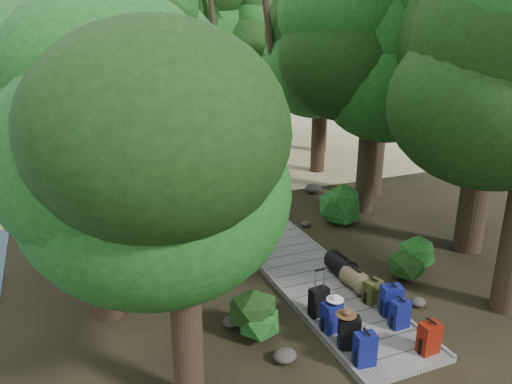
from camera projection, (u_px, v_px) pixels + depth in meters
name	position (u px, v px, depth m)	size (l,w,h in m)	color
ground	(290.00, 259.00, 13.28)	(120.00, 120.00, 0.00)	#332A19
sand_beach	(161.00, 136.00, 27.24)	(40.00, 22.00, 0.02)	tan
boardwalk	(274.00, 242.00, 14.13)	(2.00, 12.00, 0.12)	gray
backpack_left_a	(365.00, 347.00, 8.94)	(0.37, 0.26, 0.70)	navy
backpack_left_b	(349.00, 331.00, 9.40)	(0.39, 0.28, 0.72)	black
backpack_left_c	(332.00, 315.00, 9.91)	(0.38, 0.27, 0.71)	navy
backpack_right_a	(429.00, 336.00, 9.28)	(0.38, 0.27, 0.68)	maroon
backpack_right_b	(400.00, 313.00, 10.05)	(0.36, 0.25, 0.65)	navy
backpack_right_c	(391.00, 299.00, 10.48)	(0.42, 0.30, 0.72)	navy
backpack_right_d	(373.00, 290.00, 10.94)	(0.38, 0.27, 0.58)	#444418
duffel_right_khaki	(355.00, 279.00, 11.56)	(0.45, 0.67, 0.45)	olive
duffel_right_black	(341.00, 265.00, 12.18)	(0.48, 0.77, 0.48)	black
suitcase_on_boardwalk	(319.00, 302.00, 10.45)	(0.41, 0.22, 0.63)	black
lone_suitcase_on_sand	(214.00, 169.00, 20.06)	(0.40, 0.23, 0.63)	black
hat_brown	(346.00, 312.00, 9.25)	(0.39, 0.39, 0.12)	#51351E
hat_white	(335.00, 297.00, 9.78)	(0.35, 0.35, 0.12)	silver
kayak	(113.00, 162.00, 21.50)	(0.79, 3.62, 0.36)	#BB3A10
sun_lounger	(253.00, 154.00, 22.38)	(0.57, 1.78, 0.57)	silver
tree_right_b	(497.00, 50.00, 12.10)	(5.98, 5.98, 10.67)	black
tree_right_c	(372.00, 82.00, 15.26)	(4.86, 4.86, 8.41)	black
tree_right_d	(382.00, 52.00, 16.53)	(5.44, 5.44, 9.98)	black
tree_right_e	(321.00, 69.00, 19.53)	(4.63, 4.63, 8.33)	black
tree_right_f	(323.00, 55.00, 22.65)	(5.01, 5.01, 8.95)	black
tree_left_a	(180.00, 206.00, 7.13)	(4.21, 4.21, 7.02)	black
tree_left_b	(87.00, 116.00, 9.36)	(4.80, 4.80, 8.63)	black
tree_left_c	(127.00, 102.00, 13.04)	(4.58, 4.58, 7.97)	black
tree_back_a	(137.00, 56.00, 24.54)	(4.96, 4.96, 8.59)	black
tree_back_b	(184.00, 35.00, 25.61)	(5.86, 5.86, 10.47)	black
tree_back_c	(258.00, 54.00, 27.06)	(4.73, 4.73, 8.51)	black
tree_back_d	(48.00, 71.00, 22.69)	(4.56, 4.56, 7.60)	black
palm_right_a	(279.00, 87.00, 18.51)	(4.28, 4.28, 7.30)	#114013
palm_right_b	(279.00, 72.00, 22.95)	(3.87, 3.87, 7.48)	#114013
palm_right_c	(229.00, 68.00, 24.20)	(4.78, 4.78, 7.60)	#114013
palm_left_a	(78.00, 108.00, 16.15)	(4.14, 4.14, 6.59)	#114013
rock_left_a	(285.00, 356.00, 9.27)	(0.44, 0.40, 0.24)	#4C473F
rock_left_b	(232.00, 321.00, 10.35)	(0.39, 0.35, 0.21)	#4C473F
rock_left_c	(236.00, 248.00, 13.57)	(0.56, 0.50, 0.31)	#4C473F
rock_left_d	(179.00, 227.00, 15.06)	(0.34, 0.31, 0.19)	#4C473F
rock_right_a	(418.00, 302.00, 11.07)	(0.34, 0.31, 0.19)	#4C473F
rock_right_b	(419.00, 261.00, 12.82)	(0.53, 0.47, 0.29)	#4C473F
rock_right_c	(305.00, 224.00, 15.34)	(0.29, 0.26, 0.16)	#4C473F
rock_right_d	(313.00, 188.00, 18.25)	(0.62, 0.56, 0.34)	#4C473F
shrub_left_a	(258.00, 315.00, 9.91)	(1.06, 1.06, 0.96)	#144517
shrub_left_b	(220.00, 243.00, 13.25)	(0.89, 0.89, 0.80)	#144517
shrub_left_c	(150.00, 196.00, 16.48)	(1.09, 1.09, 0.98)	#144517
shrub_right_a	(413.00, 260.00, 12.11)	(1.11, 1.11, 1.00)	#144517
shrub_right_b	(341.00, 206.00, 15.34)	(1.29, 1.29, 1.16)	#144517
shrub_right_c	(267.00, 178.00, 18.53)	(0.96, 0.96, 0.86)	#144517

